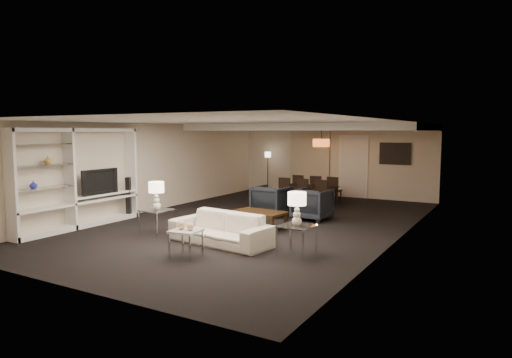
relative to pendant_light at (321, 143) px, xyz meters
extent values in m
plane|color=black|center=(-0.30, -3.50, -1.92)|extent=(11.00, 11.00, 0.00)
cube|color=silver|center=(-0.30, -3.50, 0.58)|extent=(7.00, 11.00, 0.02)
cube|color=beige|center=(-0.30, 2.00, -0.67)|extent=(7.00, 0.02, 2.50)
cube|color=beige|center=(-0.30, -9.00, -0.67)|extent=(7.00, 0.02, 2.50)
cube|color=beige|center=(-3.80, -3.50, -0.67)|extent=(0.02, 11.00, 2.50)
cube|color=beige|center=(3.20, -3.50, -0.67)|extent=(0.02, 11.00, 2.50)
cube|color=silver|center=(-0.30, 0.00, 0.48)|extent=(7.00, 4.00, 0.20)
cube|color=beige|center=(-1.20, 1.92, -0.72)|extent=(1.50, 0.12, 2.40)
cube|color=silver|center=(0.40, 1.97, -0.87)|extent=(0.90, 0.05, 2.10)
cube|color=#142D38|center=(1.80, 1.96, -0.37)|extent=(0.95, 0.04, 0.65)
cylinder|color=#D8591E|center=(0.00, 0.00, 0.00)|extent=(0.52, 0.52, 0.24)
imported|color=#C3B3A0|center=(0.16, -5.73, -1.60)|extent=(2.27, 1.11, 0.64)
imported|color=black|center=(-0.44, -2.43, -1.51)|extent=(0.90, 0.92, 0.81)
imported|color=black|center=(0.76, -2.43, -1.51)|extent=(0.91, 0.94, 0.81)
sphere|color=#DDAB75|center=(0.06, -6.83, -1.34)|extent=(0.16, 0.16, 0.16)
sphere|color=#F1BA7F|center=(0.26, -6.83, -1.35)|extent=(0.14, 0.14, 0.14)
imported|color=black|center=(-3.58, -5.60, -0.86)|extent=(1.07, 0.14, 0.62)
imported|color=#2629A5|center=(-3.61, -7.26, -0.77)|extent=(0.16, 0.16, 0.17)
imported|color=#B7913D|center=(-3.61, -6.89, -0.27)|extent=(0.18, 0.18, 0.18)
cube|color=black|center=(-3.50, -4.66, -1.38)|extent=(0.16, 0.16, 1.08)
imported|color=black|center=(-0.30, -0.22, -1.63)|extent=(1.68, 0.99, 0.58)
camera|label=1|loc=(5.34, -13.22, 0.36)|focal=32.00mm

